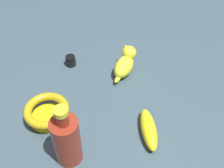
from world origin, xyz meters
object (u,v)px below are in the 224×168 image
Objects in this scene: bowl at (47,112)px; nail_polish_jar at (71,61)px; bottle_tall at (67,140)px; cat_figurine at (125,63)px; banana at (149,129)px.

nail_polish_jar is at bearing 146.17° from bowl.
cat_figurine is at bearing 131.05° from bottle_tall.
bottle_tall reaches higher than banana.
nail_polish_jar is 0.28× the size of bowl.
bowl reaches higher than nail_polish_jar.
nail_polish_jar is 0.27m from bowl.
bottle_tall is at bearing -18.42° from nail_polish_jar.
banana is at bearing 55.69° from bowl.
bottle_tall is at bearing -48.95° from cat_figurine.
nail_polish_jar is (-0.12, -0.18, -0.02)m from cat_figurine.
bowl is at bearing -72.34° from cat_figurine.
nail_polish_jar is 0.19× the size of bottle_tall.
bottle_tall is 0.17m from bowl.
cat_figurine is 0.83× the size of banana.
cat_figurine is at bearing 7.04° from banana.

